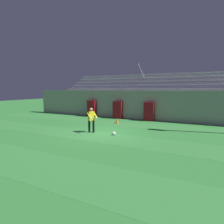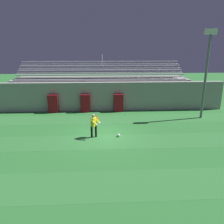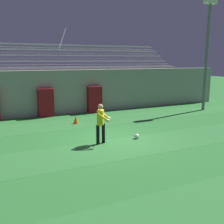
{
  "view_description": "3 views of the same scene",
  "coord_description": "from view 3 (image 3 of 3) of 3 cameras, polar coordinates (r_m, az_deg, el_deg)",
  "views": [
    {
      "loc": [
        6.21,
        -10.88,
        2.9
      ],
      "look_at": [
        0.65,
        0.21,
        1.39
      ],
      "focal_mm": 30.0,
      "sensor_mm": 36.0,
      "label": 1
    },
    {
      "loc": [
        -0.11,
        -14.51,
        5.92
      ],
      "look_at": [
        0.68,
        0.2,
        1.63
      ],
      "focal_mm": 35.0,
      "sensor_mm": 36.0,
      "label": 2
    },
    {
      "loc": [
        -4.61,
        -10.04,
        3.41
      ],
      "look_at": [
        -0.26,
        -0.75,
        1.38
      ],
      "focal_mm": 42.0,
      "sensor_mm": 36.0,
      "label": 3
    }
  ],
  "objects": [
    {
      "name": "soccer_ball",
      "position": [
        11.67,
        5.41,
        -5.28
      ],
      "size": [
        0.22,
        0.22,
        0.22
      ],
      "primitive_type": "sphere",
      "color": "white",
      "rests_on": "ground"
    },
    {
      "name": "ground_plane",
      "position": [
        11.56,
        -0.39,
        -5.95
      ],
      "size": [
        80.0,
        80.0,
        0.0
      ],
      "primitive_type": "plane",
      "color": "#2D7533"
    },
    {
      "name": "back_wall",
      "position": [
        17.29,
        -9.45,
        4.38
      ],
      "size": [
        24.0,
        0.6,
        2.8
      ],
      "primitive_type": "cube",
      "color": "#999691",
      "rests_on": "ground"
    },
    {
      "name": "turf_stripe_mid",
      "position": [
        10.52,
        2.43,
        -7.72
      ],
      "size": [
        28.0,
        2.39,
        0.01
      ],
      "primitive_type": "cube",
      "color": "#337A38",
      "rests_on": "ground"
    },
    {
      "name": "traffic_cone",
      "position": [
        14.45,
        -7.86,
        -1.7
      ],
      "size": [
        0.3,
        0.3,
        0.42
      ],
      "primitive_type": "cone",
      "color": "orange",
      "rests_on": "ground"
    },
    {
      "name": "turf_stripe_far",
      "position": [
        14.75,
        -6.16,
        -2.22
      ],
      "size": [
        28.0,
        2.39,
        0.01
      ],
      "primitive_type": "cube",
      "color": "#337A38",
      "rests_on": "ground"
    },
    {
      "name": "bleacher_stand",
      "position": [
        19.53,
        -11.34,
        5.39
      ],
      "size": [
        18.0,
        4.05,
        5.43
      ],
      "color": "#999691",
      "rests_on": "ground"
    },
    {
      "name": "padding_pillar_gate_right",
      "position": [
        17.34,
        -3.82,
        2.73
      ],
      "size": [
        0.92,
        0.44,
        1.72
      ],
      "primitive_type": "cube",
      "color": "maroon",
      "rests_on": "ground"
    },
    {
      "name": "goalkeeper",
      "position": [
        10.73,
        -2.42,
        -2.04
      ],
      "size": [
        0.71,
        0.73,
        1.67
      ],
      "color": "black",
      "rests_on": "ground"
    },
    {
      "name": "turf_stripe_near",
      "position": [
        7.01,
        21.78,
        -18.74
      ],
      "size": [
        28.0,
        2.39,
        0.01
      ],
      "primitive_type": "cube",
      "color": "#337A38",
      "rests_on": "ground"
    },
    {
      "name": "padding_pillar_gate_left",
      "position": [
        16.47,
        -14.21,
        1.96
      ],
      "size": [
        0.92,
        0.44,
        1.72
      ],
      "primitive_type": "cube",
      "color": "maroon",
      "rests_on": "ground"
    },
    {
      "name": "floodlight_pole",
      "position": [
        19.14,
        20.12,
        14.59
      ],
      "size": [
        0.9,
        0.36,
        7.45
      ],
      "color": "slate",
      "rests_on": "ground"
    }
  ]
}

